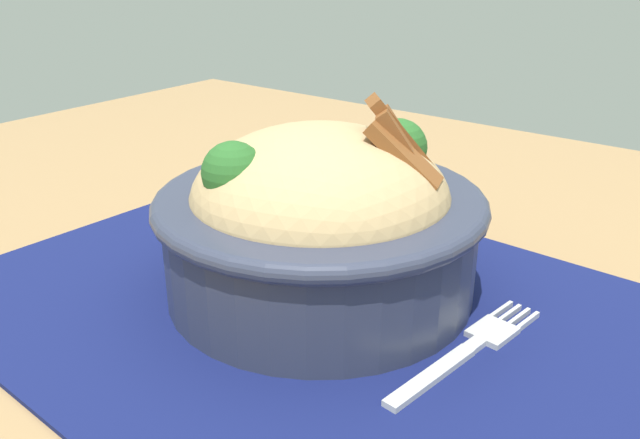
{
  "coord_description": "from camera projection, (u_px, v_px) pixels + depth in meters",
  "views": [
    {
      "loc": [
        0.25,
        -0.29,
        0.96
      ],
      "look_at": [
        0.02,
        0.01,
        0.8
      ],
      "focal_mm": 37.23,
      "sensor_mm": 36.0,
      "label": 1
    }
  ],
  "objects": [
    {
      "name": "fork",
      "position": [
        471.0,
        347.0,
        0.37
      ],
      "size": [
        0.03,
        0.13,
        0.0
      ],
      "color": "#BBBBBB",
      "rests_on": "placemat"
    },
    {
      "name": "placemat",
      "position": [
        317.0,
        310.0,
        0.41
      ],
      "size": [
        0.47,
        0.35,
        0.0
      ],
      "primitive_type": "cube",
      "rotation": [
        0.0,
        0.0,
        -0.04
      ],
      "color": "#11194C",
      "rests_on": "table"
    },
    {
      "name": "table",
      "position": [
        288.0,
        374.0,
        0.46
      ],
      "size": [
        1.15,
        0.97,
        0.75
      ],
      "color": "#99754C",
      "rests_on": "ground_plane"
    },
    {
      "name": "bowl",
      "position": [
        320.0,
        219.0,
        0.42
      ],
      "size": [
        0.22,
        0.22,
        0.13
      ],
      "color": "#2D3347",
      "rests_on": "placemat"
    }
  ]
}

